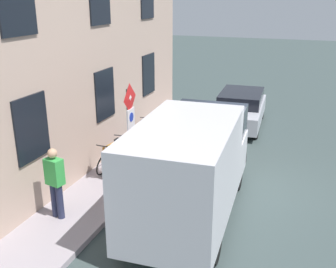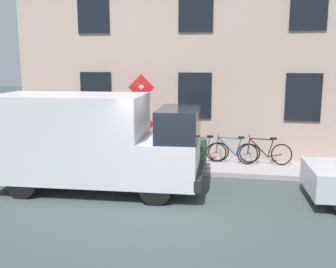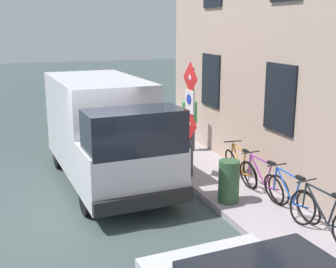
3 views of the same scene
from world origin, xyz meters
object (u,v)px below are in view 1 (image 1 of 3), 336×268
(bicycle_black, at_px, (151,127))
(litter_bin, at_px, (151,147))
(bicycle_blue, at_px, (140,136))
(pedestrian, at_px, (55,181))
(sign_post_stacked, at_px, (131,126))
(bicycle_purple, at_px, (127,146))
(bicycle_orange, at_px, (113,157))
(delivery_van, at_px, (191,165))
(parked_hatchback, at_px, (240,108))

(bicycle_black, height_order, litter_bin, litter_bin)
(bicycle_blue, bearing_deg, pedestrian, -1.61)
(sign_post_stacked, xyz_separation_m, bicycle_black, (0.98, -3.69, -1.32))
(sign_post_stacked, distance_m, pedestrian, 2.45)
(bicycle_black, relative_size, bicycle_blue, 1.00)
(bicycle_purple, relative_size, bicycle_orange, 1.00)
(delivery_van, relative_size, litter_bin, 6.02)
(bicycle_orange, xyz_separation_m, pedestrian, (-0.07, 2.89, 0.56))
(delivery_van, distance_m, pedestrian, 3.13)
(sign_post_stacked, height_order, bicycle_purple, sign_post_stacked)
(pedestrian, bearing_deg, delivery_van, 127.69)
(pedestrian, bearing_deg, litter_bin, -178.98)
(bicycle_black, distance_m, bicycle_orange, 2.94)
(sign_post_stacked, relative_size, bicycle_black, 1.57)
(parked_hatchback, xyz_separation_m, bicycle_purple, (2.73, 4.87, -0.22))
(delivery_van, height_order, pedestrian, delivery_van)
(parked_hatchback, bearing_deg, pedestrian, -19.89)
(sign_post_stacked, distance_m, bicycle_blue, 3.17)
(delivery_van, xyz_separation_m, pedestrian, (2.82, 1.35, -0.26))
(parked_hatchback, relative_size, bicycle_black, 2.38)
(sign_post_stacked, relative_size, delivery_van, 0.50)
(sign_post_stacked, height_order, pedestrian, sign_post_stacked)
(bicycle_black, bearing_deg, sign_post_stacked, 8.91)
(bicycle_purple, bearing_deg, parked_hatchback, 145.64)
(pedestrian, xyz_separation_m, litter_bin, (-0.76, -3.88, -0.48))
(litter_bin, bearing_deg, bicycle_orange, 49.72)
(delivery_van, height_order, bicycle_purple, delivery_van)
(delivery_van, distance_m, bicycle_black, 5.40)
(pedestrian, bearing_deg, bicycle_orange, -166.47)
(bicycle_black, xyz_separation_m, litter_bin, (-0.83, 1.96, 0.08))
(bicycle_black, xyz_separation_m, bicycle_purple, (0.00, 1.96, 0.00))
(bicycle_blue, bearing_deg, bicycle_black, 177.54)
(bicycle_black, distance_m, bicycle_blue, 0.98)
(bicycle_black, bearing_deg, bicycle_blue, -5.98)
(bicycle_purple, bearing_deg, litter_bin, 85.06)
(bicycle_blue, xyz_separation_m, bicycle_purple, (-0.00, 0.98, 0.00))
(sign_post_stacked, height_order, bicycle_blue, sign_post_stacked)
(bicycle_orange, bearing_deg, bicycle_blue, -175.05)
(delivery_van, bearing_deg, pedestrian, 112.80)
(parked_hatchback, xyz_separation_m, pedestrian, (2.66, 8.74, 0.34))
(bicycle_purple, relative_size, pedestrian, 1.00)
(sign_post_stacked, distance_m, litter_bin, 2.14)
(bicycle_orange, xyz_separation_m, litter_bin, (-0.83, -0.98, 0.08))
(delivery_van, distance_m, parked_hatchback, 7.42)
(delivery_van, bearing_deg, bicycle_orange, 59.04)
(parked_hatchback, distance_m, bicycle_purple, 5.58)
(pedestrian, distance_m, litter_bin, 3.98)
(bicycle_purple, xyz_separation_m, litter_bin, (-0.83, -0.00, 0.08))
(bicycle_purple, distance_m, litter_bin, 0.83)
(bicycle_orange, distance_m, pedestrian, 2.95)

